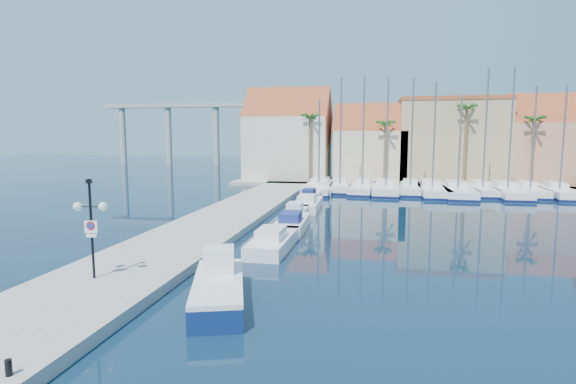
# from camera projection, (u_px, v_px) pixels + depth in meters

# --- Properties ---
(ground) EXTENTS (260.00, 260.00, 0.00)m
(ground) POSITION_uv_depth(u_px,v_px,m) (308.00, 292.00, 19.68)
(ground) COLOR #081D31
(ground) RESTS_ON ground
(quay_west) EXTENTS (6.00, 77.00, 0.50)m
(quay_west) POSITION_uv_depth(u_px,v_px,m) (218.00, 222.00, 34.51)
(quay_west) COLOR gray
(quay_west) RESTS_ON ground
(shore_north) EXTENTS (54.00, 16.00, 0.50)m
(shore_north) POSITION_uv_depth(u_px,v_px,m) (426.00, 182.00, 64.51)
(shore_north) COLOR gray
(shore_north) RESTS_ON ground
(lamp_post) EXTENTS (1.49, 0.62, 4.44)m
(lamp_post) POSITION_uv_depth(u_px,v_px,m) (91.00, 213.00, 19.65)
(lamp_post) COLOR black
(lamp_post) RESTS_ON quay_west
(bollard) EXTENTS (0.18, 0.18, 0.45)m
(bollard) POSITION_uv_depth(u_px,v_px,m) (9.00, 368.00, 11.81)
(bollard) COLOR black
(bollard) RESTS_ON quay_west
(fishing_boat) EXTENTS (3.60, 6.14, 2.04)m
(fishing_boat) POSITION_uv_depth(u_px,v_px,m) (219.00, 287.00, 18.30)
(fishing_boat) COLOR navy
(fishing_boat) RESTS_ON ground
(motorboat_west_0) EXTENTS (2.14, 6.54, 1.40)m
(motorboat_west_0) POSITION_uv_depth(u_px,v_px,m) (273.00, 241.00, 27.07)
(motorboat_west_0) COLOR white
(motorboat_west_0) RESTS_ON ground
(motorboat_west_1) EXTENTS (2.23, 6.38, 1.40)m
(motorboat_west_1) POSITION_uv_depth(u_px,v_px,m) (292.00, 223.00, 32.54)
(motorboat_west_1) COLOR white
(motorboat_west_1) RESTS_ON ground
(motorboat_west_2) EXTENTS (1.69, 5.15, 1.40)m
(motorboat_west_2) POSITION_uv_depth(u_px,v_px,m) (296.00, 212.00, 37.17)
(motorboat_west_2) COLOR white
(motorboat_west_2) RESTS_ON ground
(motorboat_west_3) EXTENTS (2.40, 7.01, 1.40)m
(motorboat_west_3) POSITION_uv_depth(u_px,v_px,m) (308.00, 204.00, 42.00)
(motorboat_west_3) COLOR white
(motorboat_west_3) RESTS_ON ground
(motorboat_west_4) EXTENTS (1.90, 5.25, 1.40)m
(motorboat_west_4) POSITION_uv_depth(u_px,v_px,m) (310.00, 197.00, 46.94)
(motorboat_west_4) COLOR white
(motorboat_west_4) RESTS_ON ground
(motorboat_west_5) EXTENTS (2.19, 6.07, 1.40)m
(motorboat_west_5) POSITION_uv_depth(u_px,v_px,m) (324.00, 190.00, 53.02)
(motorboat_west_5) COLOR white
(motorboat_west_5) RESTS_ON ground
(motorboat_west_6) EXTENTS (2.07, 5.23, 1.40)m
(motorboat_west_6) POSITION_uv_depth(u_px,v_px,m) (323.00, 186.00, 57.23)
(motorboat_west_6) COLOR white
(motorboat_west_6) RESTS_ON ground
(sailboat_0) EXTENTS (3.49, 12.09, 11.05)m
(sailboat_0) POSITION_uv_depth(u_px,v_px,m) (319.00, 187.00, 55.21)
(sailboat_0) COLOR white
(sailboat_0) RESTS_ON ground
(sailboat_1) EXTENTS (2.43, 8.94, 13.75)m
(sailboat_1) POSITION_uv_depth(u_px,v_px,m) (340.00, 186.00, 55.71)
(sailboat_1) COLOR white
(sailboat_1) RESTS_ON ground
(sailboat_2) EXTENTS (3.27, 9.93, 13.69)m
(sailboat_2) POSITION_uv_depth(u_px,v_px,m) (363.00, 188.00, 54.29)
(sailboat_2) COLOR white
(sailboat_2) RESTS_ON ground
(sailboat_3) EXTENTS (3.27, 11.36, 13.50)m
(sailboat_3) POSITION_uv_depth(u_px,v_px,m) (386.00, 188.00, 53.92)
(sailboat_3) COLOR white
(sailboat_3) RESTS_ON ground
(sailboat_4) EXTENTS (3.10, 9.40, 13.45)m
(sailboat_4) POSITION_uv_depth(u_px,v_px,m) (410.00, 188.00, 53.73)
(sailboat_4) COLOR white
(sailboat_4) RESTS_ON ground
(sailboat_5) EXTENTS (3.47, 12.10, 12.85)m
(sailboat_5) POSITION_uv_depth(u_px,v_px,m) (431.00, 189.00, 52.79)
(sailboat_5) COLOR white
(sailboat_5) RESTS_ON ground
(sailboat_6) EXTENTS (3.78, 12.18, 11.16)m
(sailboat_6) POSITION_uv_depth(u_px,v_px,m) (457.00, 191.00, 51.72)
(sailboat_6) COLOR white
(sailboat_6) RESTS_ON ground
(sailboat_7) EXTENTS (2.65, 8.90, 14.45)m
(sailboat_7) POSITION_uv_depth(u_px,v_px,m) (481.00, 189.00, 52.30)
(sailboat_7) COLOR white
(sailboat_7) RESTS_ON ground
(sailboat_8) EXTENTS (3.15, 11.47, 14.26)m
(sailboat_8) POSITION_uv_depth(u_px,v_px,m) (506.00, 191.00, 51.11)
(sailboat_8) COLOR white
(sailboat_8) RESTS_ON ground
(sailboat_9) EXTENTS (2.58, 8.96, 12.26)m
(sailboat_9) POSITION_uv_depth(u_px,v_px,m) (529.00, 191.00, 51.30)
(sailboat_9) COLOR white
(sailboat_9) RESTS_ON ground
(sailboat_10) EXTENTS (3.30, 10.34, 12.32)m
(sailboat_10) POSITION_uv_depth(u_px,v_px,m) (558.00, 192.00, 50.51)
(sailboat_10) COLOR white
(sailboat_10) RESTS_ON ground
(building_0) EXTENTS (12.30, 9.00, 13.50)m
(building_0) POSITION_uv_depth(u_px,v_px,m) (288.00, 138.00, 66.56)
(building_0) COLOR beige
(building_0) RESTS_ON shore_north
(building_1) EXTENTS (10.30, 8.00, 11.00)m
(building_1) POSITION_uv_depth(u_px,v_px,m) (370.00, 147.00, 64.43)
(building_1) COLOR beige
(building_1) RESTS_ON shore_north
(building_2) EXTENTS (14.20, 10.20, 11.50)m
(building_2) POSITION_uv_depth(u_px,v_px,m) (450.00, 140.00, 63.20)
(building_2) COLOR tan
(building_2) RESTS_ON shore_north
(building_3) EXTENTS (10.30, 8.00, 12.00)m
(building_3) POSITION_uv_depth(u_px,v_px,m) (545.00, 143.00, 60.00)
(building_3) COLOR tan
(building_3) RESTS_ON shore_north
(palm_0) EXTENTS (2.60, 2.60, 10.15)m
(palm_0) POSITION_uv_depth(u_px,v_px,m) (310.00, 119.00, 60.62)
(palm_0) COLOR brown
(palm_0) RESTS_ON shore_north
(palm_1) EXTENTS (2.60, 2.60, 9.15)m
(palm_1) POSITION_uv_depth(u_px,v_px,m) (386.00, 126.00, 58.84)
(palm_1) COLOR brown
(palm_1) RESTS_ON shore_north
(palm_2) EXTENTS (2.60, 2.60, 11.15)m
(palm_2) POSITION_uv_depth(u_px,v_px,m) (467.00, 111.00, 56.71)
(palm_2) COLOR brown
(palm_2) RESTS_ON shore_north
(palm_3) EXTENTS (2.60, 2.60, 9.65)m
(palm_3) POSITION_uv_depth(u_px,v_px,m) (535.00, 121.00, 55.36)
(palm_3) COLOR brown
(palm_3) RESTS_ON shore_north
(viaduct) EXTENTS (48.00, 2.20, 14.45)m
(viaduct) POSITION_uv_depth(u_px,v_px,m) (196.00, 122.00, 105.71)
(viaduct) COLOR #9E9E99
(viaduct) RESTS_ON ground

